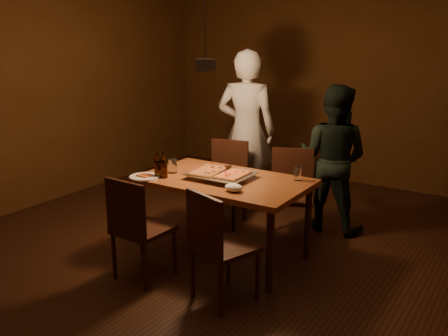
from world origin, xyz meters
The scene contains 19 objects.
room_shell centered at (0.00, 0.00, 1.40)m, with size 6.00×6.00×6.00m.
dining_table centered at (0.19, 0.00, 0.68)m, with size 1.50×0.90×0.75m.
chair_far_left centered at (-0.28, 0.77, 0.54)m, with size 0.50×0.50×0.49m.
chair_far_right centered at (0.50, 0.78, 0.54)m, with size 0.56×0.56×0.49m.
chair_near_left centered at (-0.15, -0.80, 0.54)m, with size 0.44×0.44×0.49m.
chair_near_right centered at (0.60, -0.74, 0.54)m, with size 0.53×0.53×0.49m.
pizza_tray centered at (0.16, -0.01, 0.77)m, with size 0.55×0.45×0.05m, color silver.
pizza_meat centered at (0.04, -0.02, 0.81)m, with size 0.25×0.39×0.02m, color maroon.
pizza_cheese centered at (0.29, -0.02, 0.81)m, with size 0.22×0.34×0.02m, color gold.
spatula centered at (0.16, 0.02, 0.81)m, with size 0.09×0.24×0.04m, color silver, non-canonical shape.
beer_bottle_a centered at (-0.34, -0.29, 0.86)m, with size 0.06×0.06×0.23m.
beer_bottle_b centered at (-0.28, -0.27, 0.87)m, with size 0.06×0.06×0.24m.
water_glass_left centered at (-0.32, -0.10, 0.81)m, with size 0.08×0.08×0.13m, color silver.
water_glass_right centered at (0.77, 0.31, 0.81)m, with size 0.06×0.06×0.12m, color silver.
plate_slice centered at (-0.43, -0.37, 0.76)m, with size 0.27×0.27×0.03m.
napkin centered at (0.46, -0.27, 0.78)m, with size 0.16×0.12×0.07m, color white.
diner_white centered at (-0.32, 1.26, 0.93)m, with size 0.68×0.44×1.85m, color silver.
diner_dark centered at (0.76, 1.18, 0.76)m, with size 0.74×0.58×1.53m, color black.
pendant_lamp centered at (0.00, 0.00, 1.76)m, with size 0.18×0.18×1.10m.
Camera 1 is at (2.53, -3.62, 2.01)m, focal length 40.00 mm.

